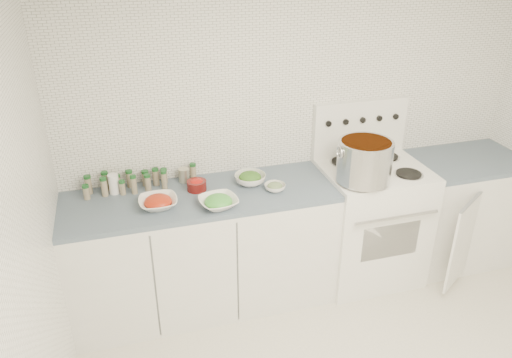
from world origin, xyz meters
The scene contains 13 objects.
room_walls centered at (0.00, 0.00, 1.56)m, with size 3.54×3.04×2.52m.
counter_left centered at (-0.82, 1.19, 0.45)m, with size 1.85×0.62×0.90m.
stove centered at (0.48, 1.19, 0.50)m, with size 0.76×0.70×1.36m.
counter_right centered at (1.30, 1.19, 0.45)m, with size 0.89×0.85×0.90m.
stock_pot centered at (0.29, 1.01, 1.10)m, with size 0.40×0.38×0.29m.
bowl_tomato centered at (-1.11, 1.11, 0.94)m, with size 0.25×0.25×0.08m.
bowl_snowpea centered at (-0.74, 1.00, 0.94)m, with size 0.28×0.28×0.08m.
bowl_broccoli centered at (-0.45, 1.26, 0.94)m, with size 0.24×0.24×0.09m.
bowl_zucchini centered at (-0.32, 1.11, 0.93)m, with size 0.17×0.17×0.06m.
bowl_pepper centered at (-0.83, 1.27, 0.94)m, with size 0.13×0.13×0.08m.
salt_canister centered at (-1.38, 1.38, 0.97)m, with size 0.07×0.07×0.14m, color white.
tin_can centered at (-0.90, 1.42, 0.95)m, with size 0.08×0.08×0.10m, color #B9B39C.
spice_cluster centered at (-1.25, 1.40, 0.96)m, with size 0.78×0.15×0.14m.
Camera 1 is at (-1.29, -1.76, 2.51)m, focal length 35.00 mm.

